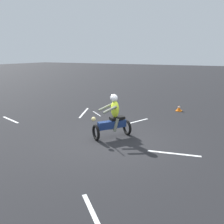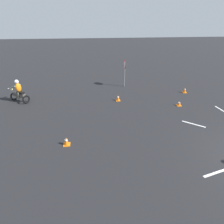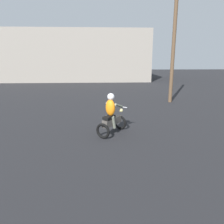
{
  "view_description": "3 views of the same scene",
  "coord_description": "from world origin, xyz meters",
  "views": [
    {
      "loc": [
        6.58,
        3.3,
        3.07
      ],
      "look_at": [
        -0.36,
        -0.22,
        1.0
      ],
      "focal_mm": 35.0,
      "sensor_mm": 36.0,
      "label": 1
    },
    {
      "loc": [
        -4.4,
        7.08,
        5.28
      ],
      "look_at": [
        3.88,
        5.97,
        0.9
      ],
      "focal_mm": 28.0,
      "sensor_mm": 36.0,
      "label": 2
    },
    {
      "loc": [
        7.66,
        3.83,
        2.99
      ],
      "look_at": [
        8.12,
        12.17,
        0.9
      ],
      "focal_mm": 35.0,
      "sensor_mm": 36.0,
      "label": 3
    }
  ],
  "objects": [
    {
      "name": "motorcycle_rider_foreground",
      "position": [
        -0.39,
        -0.2,
        0.73
      ],
      "size": [
        1.48,
        1.33,
        1.66
      ],
      "rotation": [
        0.0,
        0.0,
        4.06
      ],
      "color": "black",
      "rests_on": "ground"
    },
    {
      "name": "lane_stripe_ne",
      "position": [
        3.47,
        1.29,
        0.0
      ],
      "size": [
        0.91,
        1.03,
        0.01
      ],
      "primitive_type": "cube",
      "rotation": [
        0.0,
        0.0,
        2.43
      ],
      "color": "silver",
      "rests_on": "ground"
    },
    {
      "name": "lane_stripe_s",
      "position": [
        -0.19,
        -5.65,
        0.0
      ],
      "size": [
        0.5,
        1.54,
        0.01
      ],
      "primitive_type": "cube",
      "rotation": [
        0.0,
        0.0,
        6.02
      ],
      "color": "silver",
      "rests_on": "ground"
    },
    {
      "name": "lane_stripe_nw",
      "position": [
        -2.8,
        -0.05,
        0.0
      ],
      "size": [
        1.16,
        0.62,
        0.01
      ],
      "primitive_type": "cube",
      "rotation": [
        0.0,
        0.0,
        4.27
      ],
      "color": "silver",
      "rests_on": "ground"
    },
    {
      "name": "traffic_cone_mid_left",
      "position": [
        -5.6,
        1.3,
        0.16
      ],
      "size": [
        0.32,
        0.32,
        0.34
      ],
      "color": "orange",
      "rests_on": "ground"
    },
    {
      "name": "ground_plane",
      "position": [
        0.0,
        0.0,
        0.0
      ],
      "size": [
        120.0,
        120.0,
        0.0
      ],
      "primitive_type": "plane",
      "color": "black"
    },
    {
      "name": "lane_stripe_n",
      "position": [
        0.0,
        2.18,
        0.0
      ],
      "size": [
        0.44,
        1.64,
        0.01
      ],
      "primitive_type": "cube",
      "rotation": [
        0.0,
        0.0,
        3.35
      ],
      "color": "silver",
      "rests_on": "ground"
    },
    {
      "name": "lane_stripe_w",
      "position": [
        -2.91,
        -3.22,
        0.0
      ],
      "size": [
        1.96,
        0.84,
        0.01
      ],
      "primitive_type": "cube",
      "rotation": [
        0.0,
        0.0,
        5.08
      ],
      "color": "silver",
      "rests_on": "ground"
    }
  ]
}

